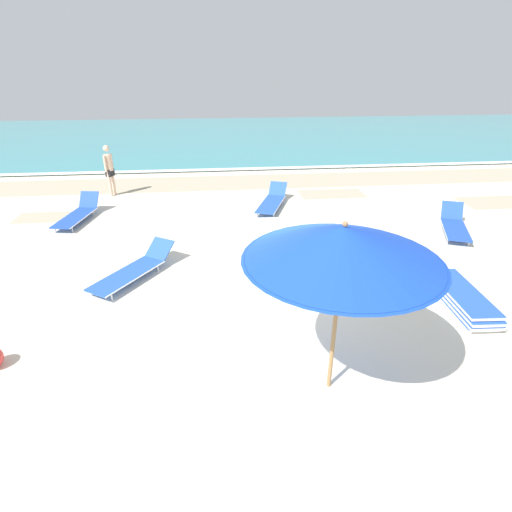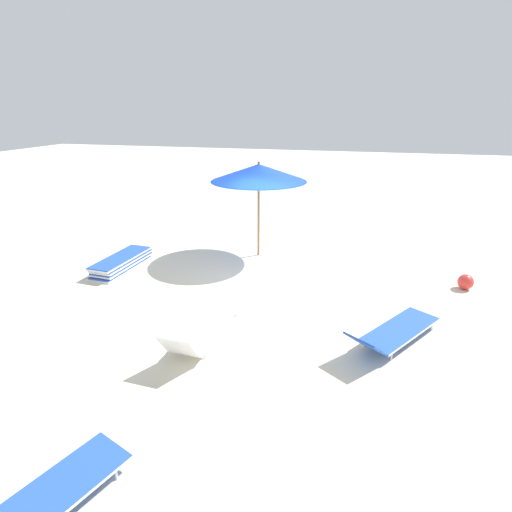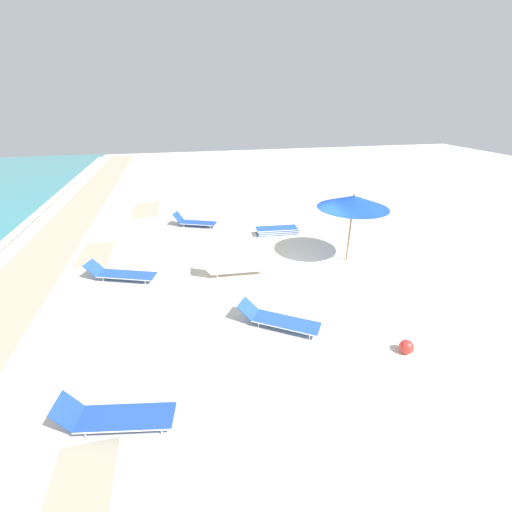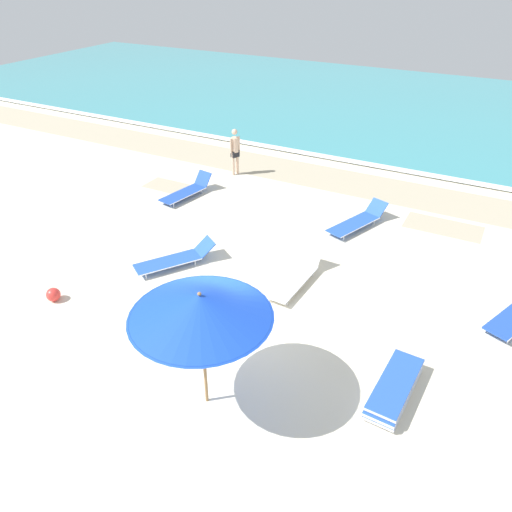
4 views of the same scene
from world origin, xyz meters
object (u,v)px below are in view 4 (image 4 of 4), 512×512
object	(u,v)px
lounger_stack	(394,389)
beachgoer_wading_adult	(235,149)
sun_lounger_near_water_right	(296,276)
sun_lounger_mid_beach_solo	(176,259)
sun_lounger_under_umbrella	(187,191)
sun_lounger_beside_umbrella	(358,221)
beach_umbrella	(200,306)
beach_ball	(53,295)

from	to	relation	value
lounger_stack	beachgoer_wading_adult	distance (m)	11.66
sun_lounger_near_water_right	beachgoer_wading_adult	distance (m)	7.56
sun_lounger_mid_beach_solo	sun_lounger_under_umbrella	bearing A→B (deg)	154.48
sun_lounger_under_umbrella	beachgoer_wading_adult	bearing A→B (deg)	89.20
sun_lounger_mid_beach_solo	beachgoer_wading_adult	world-z (taller)	beachgoer_wading_adult
sun_lounger_beside_umbrella	sun_lounger_mid_beach_solo	distance (m)	5.78
sun_lounger_beside_umbrella	sun_lounger_near_water_right	distance (m)	3.73
beach_umbrella	sun_lounger_near_water_right	xyz separation A→B (m)	(-0.12, 4.41, -2.04)
beach_umbrella	sun_lounger_mid_beach_solo	size ratio (longest dim) A/B	1.18
beach_umbrella	beach_ball	size ratio (longest dim) A/B	7.43
beach_umbrella	sun_lounger_under_umbrella	world-z (taller)	beach_umbrella
sun_lounger_mid_beach_solo	beachgoer_wading_adult	xyz separation A→B (m)	(-1.79, 6.36, 0.79)
sun_lounger_under_umbrella	sun_lounger_near_water_right	bearing A→B (deg)	-19.19
sun_lounger_mid_beach_solo	lounger_stack	bearing A→B (deg)	17.97
beach_umbrella	beach_ball	world-z (taller)	beach_umbrella
sun_lounger_near_water_right	beachgoer_wading_adult	size ratio (longest dim) A/B	1.26
beach_umbrella	sun_lounger_beside_umbrella	size ratio (longest dim) A/B	1.08
sun_lounger_near_water_right	beachgoer_wading_adult	world-z (taller)	beachgoer_wading_adult
sun_lounger_near_water_right	beachgoer_wading_adult	bearing A→B (deg)	134.73
lounger_stack	sun_lounger_beside_umbrella	xyz separation A→B (m)	(-2.79, 6.29, 0.05)
sun_lounger_beside_umbrella	sun_lounger_near_water_right	size ratio (longest dim) A/B	1.06
sun_lounger_under_umbrella	sun_lounger_mid_beach_solo	world-z (taller)	sun_lounger_under_umbrella
lounger_stack	sun_lounger_near_water_right	distance (m)	4.15
beach_umbrella	sun_lounger_beside_umbrella	bearing A→B (deg)	87.66
lounger_stack	beach_ball	size ratio (longest dim) A/B	5.66
sun_lounger_under_umbrella	beachgoer_wading_adult	size ratio (longest dim) A/B	1.23
sun_lounger_under_umbrella	beach_ball	xyz separation A→B (m)	(0.57, -6.54, -0.05)
beach_umbrella	lounger_stack	distance (m)	4.17
beach_umbrella	sun_lounger_near_water_right	size ratio (longest dim) A/B	1.14
lounger_stack	sun_lounger_under_umbrella	xyz separation A→B (m)	(-8.74, 5.66, 0.06)
sun_lounger_under_umbrella	beach_ball	size ratio (longest dim) A/B	6.30
beach_umbrella	sun_lounger_beside_umbrella	distance (m)	8.37
lounger_stack	sun_lounger_under_umbrella	bearing A→B (deg)	150.69
sun_lounger_near_water_right	sun_lounger_under_umbrella	bearing A→B (deg)	153.68
beach_ball	sun_lounger_under_umbrella	bearing A→B (deg)	94.94
sun_lounger_under_umbrella	sun_lounger_near_water_right	size ratio (longest dim) A/B	0.97
sun_lounger_near_water_right	beach_ball	distance (m)	6.04
lounger_stack	beach_ball	bearing A→B (deg)	-170.23
sun_lounger_near_water_right	beach_umbrella	bearing A→B (deg)	-85.59
sun_lounger_beside_umbrella	sun_lounger_mid_beach_solo	world-z (taller)	sun_lounger_beside_umbrella
sun_lounger_under_umbrella	sun_lounger_mid_beach_solo	size ratio (longest dim) A/B	1.00
sun_lounger_under_umbrella	beachgoer_wading_adult	xyz separation A→B (m)	(0.48, 2.53, 0.78)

